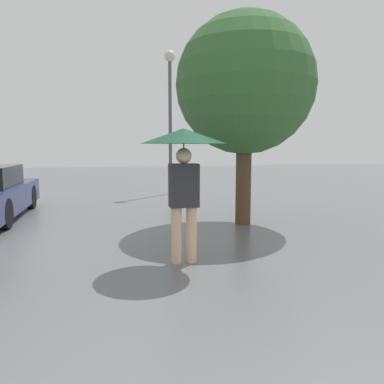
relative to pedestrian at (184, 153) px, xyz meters
The scene contains 3 objects.
pedestrian is the anchor object (origin of this frame).
tree 3.26m from the pedestrian, 53.17° to the left, with size 2.88×2.88×4.39m.
street_lamp 8.18m from the pedestrian, 81.97° to the left, with size 0.39×0.39×4.92m.
Camera 1 is at (-0.50, -1.41, 1.67)m, focal length 35.00 mm.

